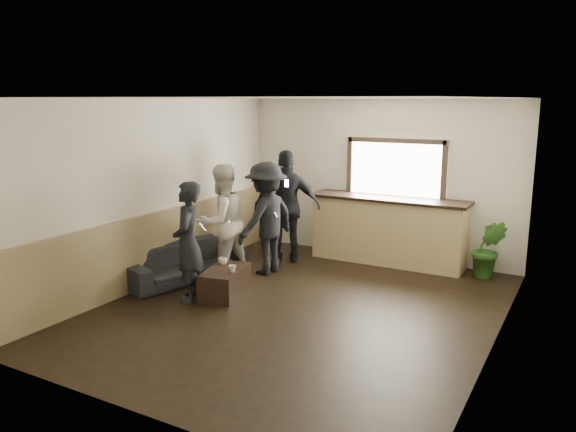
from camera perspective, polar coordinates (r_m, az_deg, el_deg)
The scene contains 12 objects.
ground at distance 7.72m, azimuth 1.16°, elevation -9.36°, with size 5.00×6.00×0.01m, color black.
room_shell at distance 7.68m, azimuth -3.65°, elevation 1.90°, with size 5.01×6.01×2.80m.
bar_counter at distance 9.80m, azimuth 10.16°, elevation -1.03°, with size 2.70×0.68×2.13m.
sofa at distance 8.94m, azimuth -10.48°, elevation -4.64°, with size 1.96×0.77×0.57m, color black.
coffee_table at distance 8.20m, azimuth -6.43°, elevation -6.70°, with size 0.49×0.88×0.39m, color black.
cup_a at distance 8.36m, azimuth -6.65°, elevation -4.56°, with size 0.13×0.13×0.10m, color silver.
cup_b at distance 7.98m, azimuth -5.67°, elevation -5.35°, with size 0.11×0.11×0.10m, color silver.
potted_plant at distance 9.41m, azimuth 19.69°, elevation -3.15°, with size 0.52×0.42×0.94m, color #2D6623.
person_a at distance 7.90m, azimuth -10.14°, elevation -2.61°, with size 0.66×0.74×1.69m.
person_b at distance 8.82m, azimuth -6.72°, elevation -0.60°, with size 0.94×1.06×1.81m.
person_c at distance 9.03m, azimuth -2.21°, elevation -0.22°, with size 0.88×1.27×1.81m.
person_d at distance 9.65m, azimuth -0.10°, elevation 0.95°, with size 1.23×0.95×1.94m.
Camera 1 is at (3.37, -6.36, 2.78)m, focal length 35.00 mm.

